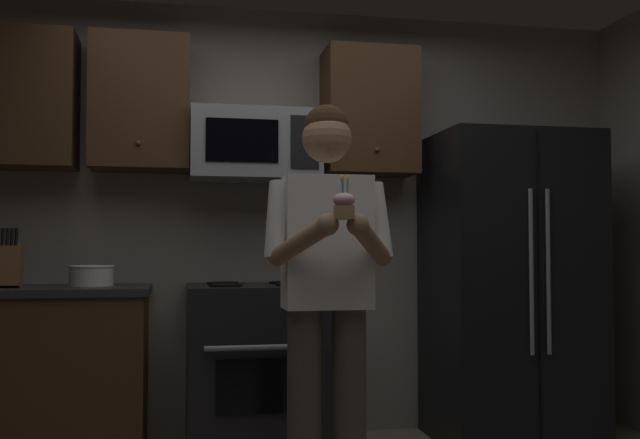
{
  "coord_description": "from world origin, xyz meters",
  "views": [
    {
      "loc": [
        -0.58,
        -2.72,
        1.12
      ],
      "look_at": [
        0.03,
        0.42,
        1.25
      ],
      "focal_mm": 40.88,
      "sensor_mm": 36.0,
      "label": 1
    }
  ],
  "objects_px": {
    "oven_range": "(256,367)",
    "refrigerator": "(509,286)",
    "person": "(327,278)",
    "cupcake": "(344,205)",
    "microwave": "(255,146)",
    "knife_block": "(5,265)",
    "bowl_large_white": "(91,275)"
  },
  "relations": [
    {
      "from": "knife_block",
      "to": "refrigerator",
      "type": "bearing_deg",
      "value": -0.19
    },
    {
      "from": "cupcake",
      "to": "bowl_large_white",
      "type": "bearing_deg",
      "value": 129.57
    },
    {
      "from": "refrigerator",
      "to": "bowl_large_white",
      "type": "xyz_separation_m",
      "value": [
        -2.39,
        0.1,
        0.08
      ]
    },
    {
      "from": "bowl_large_white",
      "to": "cupcake",
      "type": "height_order",
      "value": "cupcake"
    },
    {
      "from": "knife_block",
      "to": "bowl_large_white",
      "type": "relative_size",
      "value": 1.31
    },
    {
      "from": "bowl_large_white",
      "to": "person",
      "type": "distance_m",
      "value": 1.5
    },
    {
      "from": "refrigerator",
      "to": "cupcake",
      "type": "height_order",
      "value": "refrigerator"
    },
    {
      "from": "microwave",
      "to": "bowl_large_white",
      "type": "distance_m",
      "value": 1.16
    },
    {
      "from": "oven_range",
      "to": "knife_block",
      "type": "relative_size",
      "value": 2.91
    },
    {
      "from": "oven_range",
      "to": "cupcake",
      "type": "bearing_deg",
      "value": -80.62
    },
    {
      "from": "bowl_large_white",
      "to": "oven_range",
      "type": "bearing_deg",
      "value": -3.79
    },
    {
      "from": "refrigerator",
      "to": "cupcake",
      "type": "relative_size",
      "value": 10.35
    },
    {
      "from": "microwave",
      "to": "person",
      "type": "bearing_deg",
      "value": -78.83
    },
    {
      "from": "person",
      "to": "cupcake",
      "type": "height_order",
      "value": "person"
    },
    {
      "from": "bowl_large_white",
      "to": "person",
      "type": "height_order",
      "value": "person"
    },
    {
      "from": "microwave",
      "to": "person",
      "type": "height_order",
      "value": "microwave"
    },
    {
      "from": "oven_range",
      "to": "knife_block",
      "type": "height_order",
      "value": "knife_block"
    },
    {
      "from": "person",
      "to": "cupcake",
      "type": "bearing_deg",
      "value": -90.0
    },
    {
      "from": "knife_block",
      "to": "bowl_large_white",
      "type": "height_order",
      "value": "knife_block"
    },
    {
      "from": "cupcake",
      "to": "knife_block",
      "type": "bearing_deg",
      "value": 140.73
    },
    {
      "from": "knife_block",
      "to": "cupcake",
      "type": "bearing_deg",
      "value": -39.27
    },
    {
      "from": "person",
      "to": "bowl_large_white",
      "type": "bearing_deg",
      "value": 137.61
    },
    {
      "from": "oven_range",
      "to": "knife_block",
      "type": "distance_m",
      "value": 1.44
    },
    {
      "from": "oven_range",
      "to": "refrigerator",
      "type": "height_order",
      "value": "refrigerator"
    },
    {
      "from": "refrigerator",
      "to": "cupcake",
      "type": "distance_m",
      "value": 1.83
    },
    {
      "from": "knife_block",
      "to": "cupcake",
      "type": "relative_size",
      "value": 1.84
    },
    {
      "from": "oven_range",
      "to": "microwave",
      "type": "relative_size",
      "value": 1.26
    },
    {
      "from": "oven_range",
      "to": "refrigerator",
      "type": "relative_size",
      "value": 0.52
    },
    {
      "from": "microwave",
      "to": "bowl_large_white",
      "type": "xyz_separation_m",
      "value": [
        -0.89,
        -0.06,
        -0.74
      ]
    },
    {
      "from": "oven_range",
      "to": "cupcake",
      "type": "distance_m",
      "value": 1.54
    },
    {
      "from": "person",
      "to": "refrigerator",
      "type": "bearing_deg",
      "value": 35.26
    },
    {
      "from": "refrigerator",
      "to": "person",
      "type": "xyz_separation_m",
      "value": [
        -1.29,
        -0.91,
        0.1
      ]
    }
  ]
}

